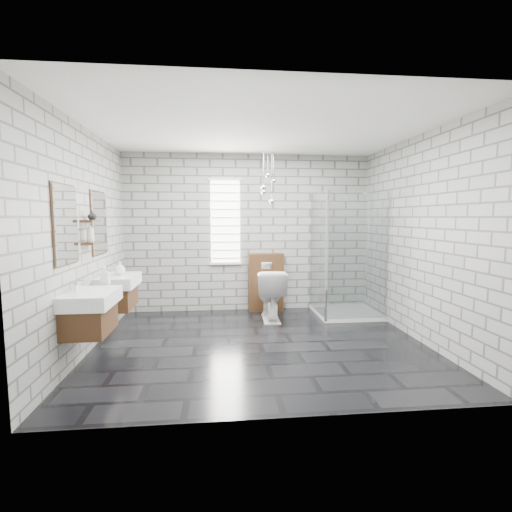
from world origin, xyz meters
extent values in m
cube|color=black|center=(0.00, 0.00, -0.01)|extent=(4.20, 3.60, 0.02)
cube|color=white|center=(0.00, 0.00, 2.71)|extent=(4.20, 3.60, 0.02)
cube|color=#979792|center=(0.00, 1.81, 1.35)|extent=(4.20, 0.02, 2.70)
cube|color=#979792|center=(0.00, -1.81, 1.35)|extent=(4.20, 0.02, 2.70)
cube|color=#979792|center=(-2.11, 0.00, 1.35)|extent=(0.02, 3.60, 2.70)
cube|color=#979792|center=(2.11, 0.00, 1.35)|extent=(0.02, 3.60, 2.70)
cube|color=#482B16|center=(-1.89, -0.63, 0.55)|extent=(0.42, 0.62, 0.30)
cube|color=silver|center=(-1.69, -0.63, 0.58)|extent=(0.02, 0.35, 0.01)
cube|color=white|center=(-1.87, -0.63, 0.77)|extent=(0.47, 0.70, 0.15)
cylinder|color=silver|center=(-2.02, -0.63, 0.91)|extent=(0.04, 0.04, 0.12)
cylinder|color=silver|center=(-1.97, -0.63, 0.96)|extent=(0.10, 0.02, 0.02)
cube|color=white|center=(-2.08, -0.63, 1.55)|extent=(0.03, 0.55, 0.80)
cube|color=#482B16|center=(-2.09, -0.63, 1.55)|extent=(0.01, 0.59, 0.84)
cube|color=#482B16|center=(-1.89, 0.46, 0.55)|extent=(0.42, 0.62, 0.30)
cube|color=silver|center=(-1.69, 0.46, 0.58)|extent=(0.02, 0.35, 0.01)
cube|color=white|center=(-1.87, 0.46, 0.77)|extent=(0.47, 0.70, 0.15)
cylinder|color=silver|center=(-2.02, 0.46, 0.91)|extent=(0.04, 0.04, 0.12)
cylinder|color=silver|center=(-1.97, 0.46, 0.96)|extent=(0.10, 0.02, 0.02)
cube|color=white|center=(-2.08, 0.46, 1.55)|extent=(0.03, 0.55, 0.80)
cube|color=#482B16|center=(-2.09, 0.46, 1.55)|extent=(0.01, 0.59, 0.84)
cube|color=#482B16|center=(-2.03, -0.05, 1.32)|extent=(0.14, 0.30, 0.03)
cube|color=#482B16|center=(-2.03, -0.05, 1.58)|extent=(0.14, 0.30, 0.03)
cube|color=white|center=(-0.40, 1.79, 1.55)|extent=(0.50, 0.02, 1.40)
cube|color=white|center=(-0.40, 1.77, 2.27)|extent=(0.56, 0.04, 0.04)
cube|color=white|center=(-0.40, 1.77, 0.83)|extent=(0.56, 0.04, 0.04)
cube|color=white|center=(-0.40, 1.77, 0.92)|extent=(0.48, 0.01, 0.02)
cube|color=white|center=(-0.40, 1.77, 1.06)|extent=(0.48, 0.01, 0.02)
cube|color=white|center=(-0.40, 1.77, 1.20)|extent=(0.48, 0.01, 0.02)
cube|color=white|center=(-0.40, 1.77, 1.34)|extent=(0.48, 0.01, 0.02)
cube|color=white|center=(-0.40, 1.77, 1.48)|extent=(0.48, 0.01, 0.02)
cube|color=white|center=(-0.40, 1.77, 1.62)|extent=(0.48, 0.01, 0.02)
cube|color=white|center=(-0.40, 1.77, 1.76)|extent=(0.48, 0.01, 0.02)
cube|color=white|center=(-0.40, 1.77, 1.90)|extent=(0.48, 0.01, 0.02)
cube|color=white|center=(-0.40, 1.77, 2.04)|extent=(0.48, 0.01, 0.03)
cube|color=white|center=(-0.40, 1.77, 2.18)|extent=(0.48, 0.01, 0.03)
cube|color=#482B16|center=(0.29, 1.70, 0.50)|extent=(0.60, 0.20, 1.00)
cube|color=silver|center=(0.29, 1.60, 0.80)|extent=(0.18, 0.01, 0.12)
cube|color=white|center=(1.60, 1.30, 0.03)|extent=(1.00, 1.00, 0.06)
cube|color=silver|center=(1.60, 0.81, 1.03)|extent=(1.00, 0.01, 2.00)
cube|color=silver|center=(1.11, 1.30, 1.03)|extent=(0.01, 1.00, 2.00)
cube|color=silver|center=(1.11, 0.81, 1.03)|extent=(0.03, 0.03, 2.00)
cube|color=silver|center=(2.08, 0.81, 1.03)|extent=(0.03, 0.03, 2.00)
cylinder|color=silver|center=(2.04, 1.50, 1.10)|extent=(0.02, 0.02, 1.80)
cylinder|color=silver|center=(1.96, 1.50, 2.02)|extent=(0.14, 0.14, 0.02)
sphere|color=silver|center=(0.20, 1.27, 2.10)|extent=(0.09, 0.09, 0.09)
cylinder|color=silver|center=(0.20, 1.27, 2.42)|extent=(0.01, 0.01, 0.56)
sphere|color=silver|center=(0.34, 1.32, 1.88)|extent=(0.09, 0.09, 0.09)
cylinder|color=silver|center=(0.34, 1.32, 2.31)|extent=(0.01, 0.01, 0.77)
sphere|color=silver|center=(0.29, 1.43, 2.31)|extent=(0.09, 0.09, 0.09)
cylinder|color=silver|center=(0.29, 1.43, 2.53)|extent=(0.01, 0.01, 0.35)
sphere|color=silver|center=(0.22, 1.41, 2.03)|extent=(0.09, 0.09, 0.09)
cylinder|color=silver|center=(0.22, 1.41, 2.39)|extent=(0.01, 0.01, 0.62)
sphere|color=silver|center=(0.38, 1.43, 2.21)|extent=(0.09, 0.09, 0.09)
cylinder|color=silver|center=(0.38, 1.43, 2.48)|extent=(0.01, 0.01, 0.44)
imported|color=white|center=(0.29, 1.14, 0.40)|extent=(0.48, 0.81, 0.81)
imported|color=#B2B2B2|center=(-1.84, -0.21, 0.95)|extent=(0.10, 0.10, 0.21)
imported|color=#B2B2B2|center=(-1.86, 0.50, 0.94)|extent=(0.19, 0.19, 0.19)
imported|color=#B2B2B2|center=(-2.02, -0.10, 1.45)|extent=(0.09, 0.09, 0.23)
imported|color=#B2B2B2|center=(-2.02, 0.00, 1.65)|extent=(0.12, 0.12, 0.11)
camera|label=1|loc=(-0.53, -4.62, 1.63)|focal=26.00mm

